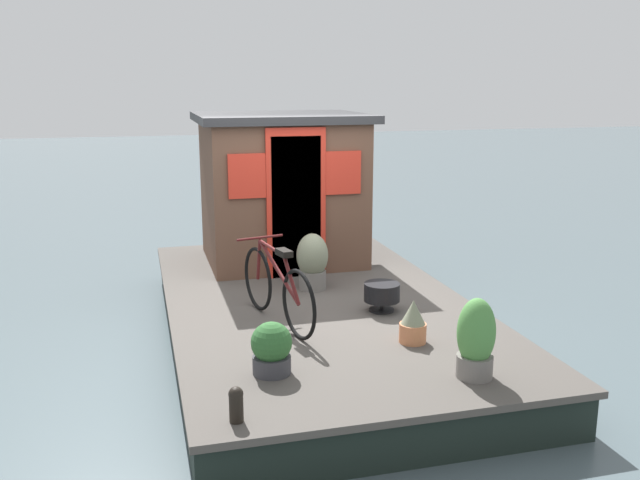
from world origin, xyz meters
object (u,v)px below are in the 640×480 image
Objects in this scene: bicycle at (277,287)px; charcoal_grill at (382,293)px; potted_plant_fern at (413,322)px; potted_plant_mint at (312,261)px; mooring_bollard at (236,403)px; potted_plant_ivy at (272,349)px; potted_plant_thyme at (476,340)px; houseboat_cabin at (282,187)px.

bicycle is 4.25× the size of charcoal_grill.
potted_plant_fern is 1.91m from potted_plant_mint.
potted_plant_fern reaches higher than mooring_bollard.
bicycle is 1.20m from potted_plant_ivy.
potted_plant_mint is at bearing 27.76° from charcoal_grill.
bicycle is at bearing 148.96° from potted_plant_mint.
bicycle is 6.06× the size of mooring_bollard.
potted_plant_ivy is at bearing -28.22° from mooring_bollard.
charcoal_grill is (0.90, -0.03, 0.00)m from potted_plant_fern.
potted_plant_thyme is at bearing -166.17° from potted_plant_mint.
potted_plant_ivy is at bearing 157.58° from potted_plant_mint.
charcoal_grill is at bearing 5.30° from potted_plant_thyme.
houseboat_cabin is 1.52m from potted_plant_mint.
potted_plant_fern is (0.83, 0.19, -0.12)m from potted_plant_thyme.
charcoal_grill is at bearing -166.51° from houseboat_cabin.
bicycle is 2.38× the size of potted_plant_thyme.
charcoal_grill is (-0.95, -0.50, -0.13)m from potted_plant_mint.
mooring_bollard is (-2.92, 1.30, -0.18)m from potted_plant_mint.
houseboat_cabin is at bearing -13.34° from potted_plant_ivy.
houseboat_cabin reaches higher than bicycle.
bicycle is (-2.40, 0.56, -0.60)m from houseboat_cabin.
potted_plant_ivy is (0.49, 1.56, -0.10)m from potted_plant_thyme.
potted_plant_thyme is at bearing -107.47° from potted_plant_ivy.
potted_plant_thyme is 1.03× the size of potted_plant_mint.
houseboat_cabin is 8.23× the size of mooring_bollard.
charcoal_grill is at bearing -152.24° from potted_plant_mint.
potted_plant_mint is (1.03, -0.62, -0.05)m from bicycle.
potted_plant_thyme is at bearing -82.76° from mooring_bollard.
mooring_bollard is at bearing 160.29° from bicycle.
potted_plant_fern is at bearing -58.61° from mooring_bollard.
mooring_bollard is (-1.98, 1.80, -0.05)m from charcoal_grill.
potted_plant_ivy is at bearing 166.27° from bicycle.
houseboat_cabin is 4.55m from mooring_bollard.
bicycle is at bearing 94.20° from charcoal_grill.
potted_plant_fern is (0.34, -1.37, -0.02)m from potted_plant_ivy.
charcoal_grill is at bearing -85.80° from bicycle.
potted_plant_ivy is 1.87m from charcoal_grill.
potted_plant_fern is at bearing -170.68° from houseboat_cabin.
potted_plant_ivy is at bearing 166.66° from houseboat_cabin.
bicycle reaches higher than potted_plant_ivy.
potted_plant_mint is 3.21m from mooring_bollard.
potted_plant_fern reaches higher than charcoal_grill.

